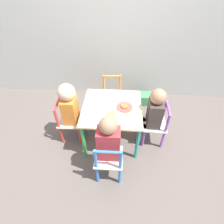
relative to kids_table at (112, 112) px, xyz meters
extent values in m
plane|color=#5B514C|center=(0.00, 0.00, -0.41)|extent=(6.00, 6.00, 0.00)
cube|color=beige|center=(0.00, 0.00, 0.06)|extent=(0.62, 0.62, 0.02)
cylinder|color=green|center=(-0.28, -0.28, -0.18)|extent=(0.04, 0.04, 0.45)
cylinder|color=teal|center=(0.28, -0.28, -0.18)|extent=(0.04, 0.04, 0.45)
cylinder|color=yellow|center=(-0.28, 0.28, -0.18)|extent=(0.04, 0.04, 0.45)
cylinder|color=#E5599E|center=(0.28, 0.28, -0.18)|extent=(0.04, 0.04, 0.45)
cube|color=silver|center=(0.00, -0.47, -0.15)|extent=(0.26, 0.26, 0.02)
cylinder|color=#387AD1|center=(0.11, -0.36, -0.28)|extent=(0.03, 0.03, 0.26)
cylinder|color=#387AD1|center=(-0.10, -0.37, -0.28)|extent=(0.03, 0.03, 0.26)
cylinder|color=#387AD1|center=(0.11, -0.58, -0.28)|extent=(0.03, 0.03, 0.26)
cylinder|color=#387AD1|center=(-0.10, -0.58, -0.28)|extent=(0.03, 0.03, 0.26)
cylinder|color=#387AD1|center=(0.11, -0.58, -0.03)|extent=(0.03, 0.03, 0.26)
cylinder|color=#387AD1|center=(-0.10, -0.58, -0.03)|extent=(0.03, 0.03, 0.26)
cylinder|color=#387AD1|center=(0.00, -0.58, 0.09)|extent=(0.21, 0.03, 0.02)
cube|color=silver|center=(0.47, -0.01, -0.15)|extent=(0.27, 0.27, 0.02)
cylinder|color=#8E51BC|center=(0.37, 0.10, -0.28)|extent=(0.03, 0.03, 0.26)
cylinder|color=#8E51BC|center=(0.36, -0.11, -0.28)|extent=(0.03, 0.03, 0.26)
cylinder|color=#8E51BC|center=(0.58, 0.09, -0.28)|extent=(0.03, 0.03, 0.26)
cylinder|color=#8E51BC|center=(0.57, -0.12, -0.28)|extent=(0.03, 0.03, 0.26)
cylinder|color=#8E51BC|center=(0.58, 0.09, -0.03)|extent=(0.03, 0.03, 0.26)
cylinder|color=#8E51BC|center=(0.57, -0.12, -0.03)|extent=(0.03, 0.03, 0.26)
cylinder|color=#8E51BC|center=(0.58, -0.01, 0.09)|extent=(0.03, 0.21, 0.02)
cube|color=silver|center=(-0.47, -0.02, -0.15)|extent=(0.27, 0.27, 0.02)
cylinder|color=#DB3D38|center=(-0.36, -0.12, -0.28)|extent=(0.03, 0.03, 0.26)
cylinder|color=#DB3D38|center=(-0.37, 0.09, -0.28)|extent=(0.03, 0.03, 0.26)
cylinder|color=#DB3D38|center=(-0.57, -0.13, -0.28)|extent=(0.03, 0.03, 0.26)
cylinder|color=#DB3D38|center=(-0.58, 0.09, -0.28)|extent=(0.03, 0.03, 0.26)
cylinder|color=#DB3D38|center=(-0.57, -0.13, -0.03)|extent=(0.03, 0.03, 0.26)
cylinder|color=#DB3D38|center=(-0.58, 0.09, -0.03)|extent=(0.03, 0.03, 0.26)
cylinder|color=#DB3D38|center=(-0.58, -0.02, 0.09)|extent=(0.03, 0.21, 0.02)
cube|color=silver|center=(-0.03, 0.47, -0.15)|extent=(0.28, 0.28, 0.02)
cylinder|color=orange|center=(-0.13, 0.36, -0.28)|extent=(0.03, 0.03, 0.26)
cylinder|color=orange|center=(0.08, 0.37, -0.28)|extent=(0.03, 0.03, 0.26)
cylinder|color=orange|center=(-0.14, 0.57, -0.28)|extent=(0.03, 0.03, 0.26)
cylinder|color=orange|center=(0.07, 0.58, -0.28)|extent=(0.03, 0.03, 0.26)
cylinder|color=orange|center=(-0.14, 0.57, -0.03)|extent=(0.03, 0.03, 0.26)
cylinder|color=orange|center=(0.07, 0.58, -0.03)|extent=(0.03, 0.03, 0.26)
cylinder|color=orange|center=(-0.04, 0.58, 0.09)|extent=(0.21, 0.04, 0.02)
cylinder|color=#38383D|center=(0.05, -0.35, -0.27)|extent=(0.07, 0.07, 0.27)
cylinder|color=#38383D|center=(-0.05, -0.35, -0.27)|extent=(0.07, 0.07, 0.27)
cube|color=#B23338|center=(0.00, -0.45, 0.03)|extent=(0.20, 0.14, 0.34)
sphere|color=#A37556|center=(0.00, -0.45, 0.27)|extent=(0.15, 0.15, 0.15)
cylinder|color=#7A6B5B|center=(0.35, 0.04, -0.27)|extent=(0.07, 0.07, 0.27)
cylinder|color=#7A6B5B|center=(0.35, -0.06, -0.27)|extent=(0.07, 0.07, 0.27)
cube|color=#423833|center=(0.45, -0.01, 0.01)|extent=(0.14, 0.20, 0.30)
sphere|color=#A37556|center=(0.45, -0.01, 0.23)|extent=(0.16, 0.16, 0.16)
cylinder|color=#4C608E|center=(-0.35, -0.06, -0.27)|extent=(0.07, 0.07, 0.27)
cylinder|color=#4C608E|center=(-0.35, 0.04, -0.27)|extent=(0.07, 0.07, 0.27)
cube|color=orange|center=(-0.45, -0.02, 0.02)|extent=(0.15, 0.20, 0.31)
sphere|color=#DBB293|center=(-0.45, -0.02, 0.25)|extent=(0.18, 0.18, 0.18)
cylinder|color=white|center=(0.00, -0.13, 0.07)|extent=(0.19, 0.19, 0.01)
cylinder|color=gold|center=(0.00, -0.13, 0.08)|extent=(0.09, 0.09, 0.02)
cylinder|color=#E54C47|center=(0.13, 0.00, 0.07)|extent=(0.17, 0.17, 0.01)
cylinder|color=#CC6633|center=(0.13, 0.00, 0.08)|extent=(0.08, 0.08, 0.02)
cube|color=#3D8E56|center=(0.40, 0.68, -0.33)|extent=(0.27, 0.16, 0.15)
camera|label=1|loc=(0.09, -1.38, 1.27)|focal=28.00mm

